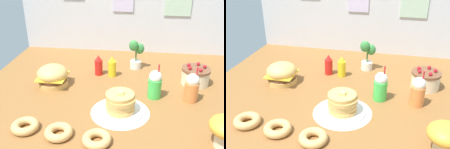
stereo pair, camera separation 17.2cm
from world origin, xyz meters
TOP-DOWN VIEW (x-y plane):
  - ground_plane at (0.00, 0.00)m, footprint 2.17×2.15m
  - back_wall at (0.00, 1.07)m, footprint 2.17×0.04m
  - doily_mat at (0.05, -0.10)m, footprint 0.39×0.39m
  - burger at (-0.52, 0.22)m, footprint 0.24×0.24m
  - pancake_stack at (0.05, -0.10)m, footprint 0.30×0.30m
  - layer_cake at (0.61, 0.39)m, footprint 0.22×0.22m
  - ketchup_bottle at (-0.19, 0.46)m, footprint 0.07×0.07m
  - mustard_bottle at (-0.07, 0.44)m, footprint 0.07×0.07m
  - cream_soda_cup at (0.28, 0.13)m, footprint 0.10×0.10m
  - orange_float_cup at (0.54, 0.11)m, footprint 0.10×0.10m
  - donut_pink_glaze at (-0.50, -0.36)m, footprint 0.17×0.17m
  - donut_chocolate at (-0.28, -0.39)m, footprint 0.17×0.17m
  - donut_vanilla at (-0.05, -0.42)m, footprint 0.17×0.17m
  - potted_plant at (0.12, 0.63)m, footprint 0.13×0.10m
  - mushroom_stool at (0.65, -0.36)m, footprint 0.20×0.20m

SIDE VIEW (x-z plane):
  - ground_plane at x=0.00m, z-range -0.02..0.00m
  - doily_mat at x=0.05m, z-range 0.00..0.00m
  - donut_pink_glaze at x=-0.50m, z-range 0.00..0.05m
  - donut_chocolate at x=-0.28m, z-range 0.00..0.05m
  - donut_vanilla at x=-0.05m, z-range 0.00..0.05m
  - pancake_stack at x=0.05m, z-range -0.01..0.14m
  - layer_cake at x=0.61m, z-range -0.01..0.15m
  - burger at x=-0.52m, z-range 0.00..0.17m
  - ketchup_bottle at x=-0.19m, z-range -0.01..0.17m
  - mustard_bottle at x=-0.07m, z-range -0.01..0.17m
  - cream_soda_cup at x=0.28m, z-range -0.03..0.24m
  - orange_float_cup at x=0.54m, z-range -0.03..0.24m
  - mushroom_stool at x=0.65m, z-range 0.02..0.21m
  - potted_plant at x=0.12m, z-range 0.01..0.28m
  - back_wall at x=0.00m, z-range 0.00..0.88m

